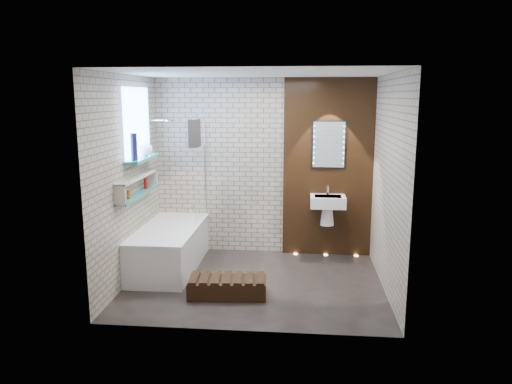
# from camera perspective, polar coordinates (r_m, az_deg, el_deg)

# --- Properties ---
(ground) EXTENTS (3.20, 3.20, 0.00)m
(ground) POSITION_cam_1_polar(r_m,az_deg,el_deg) (6.32, -0.13, -10.55)
(ground) COLOR black
(ground) RESTS_ON ground
(room_shell) EXTENTS (3.24, 3.20, 2.60)m
(room_shell) POSITION_cam_1_polar(r_m,az_deg,el_deg) (5.96, -0.14, 1.14)
(room_shell) COLOR gray
(room_shell) RESTS_ON ground
(walnut_panel) EXTENTS (1.30, 0.06, 2.60)m
(walnut_panel) POSITION_cam_1_polar(r_m,az_deg,el_deg) (7.20, 8.40, 2.75)
(walnut_panel) COLOR black
(walnut_panel) RESTS_ON ground
(clerestory_window) EXTENTS (0.18, 1.00, 0.94)m
(clerestory_window) POSITION_cam_1_polar(r_m,az_deg,el_deg) (6.57, -13.70, 7.03)
(clerestory_window) COLOR #7FADE0
(clerestory_window) RESTS_ON room_shell
(display_niche) EXTENTS (0.14, 1.30, 0.26)m
(display_niche) POSITION_cam_1_polar(r_m,az_deg,el_deg) (6.45, -13.66, 0.68)
(display_niche) COLOR #217B79
(display_niche) RESTS_ON room_shell
(bathtub) EXTENTS (0.79, 1.74, 0.70)m
(bathtub) POSITION_cam_1_polar(r_m,az_deg,el_deg) (6.86, -10.07, -6.39)
(bathtub) COLOR white
(bathtub) RESTS_ON ground
(bath_screen) EXTENTS (0.01, 0.78, 1.40)m
(bath_screen) POSITION_cam_1_polar(r_m,az_deg,el_deg) (6.97, -6.57, 2.35)
(bath_screen) COLOR white
(bath_screen) RESTS_ON bathtub
(towel) EXTENTS (0.11, 0.29, 0.37)m
(towel) POSITION_cam_1_polar(r_m,az_deg,el_deg) (6.62, -7.20, 6.84)
(towel) COLOR black
(towel) RESTS_ON bath_screen
(shower_head) EXTENTS (0.18, 0.18, 0.02)m
(shower_head) POSITION_cam_1_polar(r_m,az_deg,el_deg) (7.06, -10.05, 8.24)
(shower_head) COLOR silver
(shower_head) RESTS_ON room_shell
(washbasin) EXTENTS (0.50, 0.36, 0.58)m
(washbasin) POSITION_cam_1_polar(r_m,az_deg,el_deg) (7.10, 8.37, -1.57)
(washbasin) COLOR white
(washbasin) RESTS_ON walnut_panel
(led_mirror) EXTENTS (0.50, 0.02, 0.70)m
(led_mirror) POSITION_cam_1_polar(r_m,az_deg,el_deg) (7.12, 8.50, 5.49)
(led_mirror) COLOR black
(led_mirror) RESTS_ON walnut_panel
(walnut_step) EXTENTS (0.94, 0.47, 0.20)m
(walnut_step) POSITION_cam_1_polar(r_m,az_deg,el_deg) (5.92, -3.36, -11.05)
(walnut_step) COLOR black
(walnut_step) RESTS_ON ground
(niche_bottles) EXTENTS (0.06, 0.71, 0.15)m
(niche_bottles) POSITION_cam_1_polar(r_m,az_deg,el_deg) (6.56, -13.32, 0.58)
(niche_bottles) COLOR maroon
(niche_bottles) RESTS_ON display_niche
(sill_vases) EXTENTS (0.18, 0.58, 0.34)m
(sill_vases) POSITION_cam_1_polar(r_m,az_deg,el_deg) (6.54, -13.10, 4.93)
(sill_vases) COLOR white
(sill_vases) RESTS_ON clerestory_window
(floor_uplights) EXTENTS (0.96, 0.06, 0.01)m
(floor_uplights) POSITION_cam_1_polar(r_m,az_deg,el_deg) (7.43, 8.15, -7.26)
(floor_uplights) COLOR #FFD899
(floor_uplights) RESTS_ON ground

